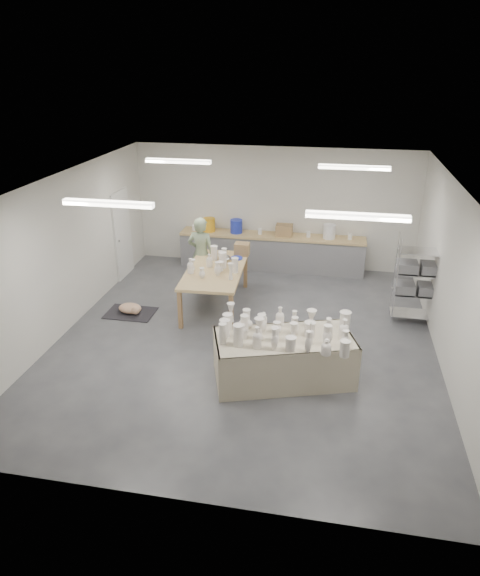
% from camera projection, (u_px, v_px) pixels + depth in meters
% --- Properties ---
extents(room, '(8.00, 8.02, 3.00)m').
position_uv_depth(room, '(241.00, 235.00, 9.04)').
color(room, '#424449').
rests_on(room, ground).
extents(back_counter, '(4.60, 0.60, 1.24)m').
position_uv_depth(back_counter, '(271.00, 251.00, 12.89)').
color(back_counter, tan).
rests_on(back_counter, ground).
extents(wire_shelf, '(0.88, 0.48, 1.80)m').
position_uv_depth(wire_shelf, '(417.00, 279.00, 10.12)').
color(wire_shelf, silver).
rests_on(wire_shelf, ground).
extents(drying_table, '(2.45, 1.73, 1.16)m').
position_uv_depth(drying_table, '(284.00, 355.00, 8.39)').
color(drying_table, olive).
rests_on(drying_table, ground).
extents(work_table, '(1.26, 2.36, 1.21)m').
position_uv_depth(work_table, '(218.00, 268.00, 10.83)').
color(work_table, tan).
rests_on(work_table, ground).
extents(rug, '(1.00, 0.70, 0.02)m').
position_uv_depth(rug, '(131.00, 313.00, 10.77)').
color(rug, black).
rests_on(rug, ground).
extents(cat, '(0.58, 0.50, 0.21)m').
position_uv_depth(cat, '(131.00, 308.00, 10.71)').
color(cat, white).
rests_on(cat, rug).
extents(potter, '(0.66, 0.47, 1.72)m').
position_uv_depth(potter, '(201.00, 254.00, 11.58)').
color(potter, gray).
rests_on(potter, ground).
extents(red_stool, '(0.43, 0.43, 0.32)m').
position_uv_depth(red_stool, '(205.00, 273.00, 12.06)').
color(red_stool, red).
rests_on(red_stool, ground).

